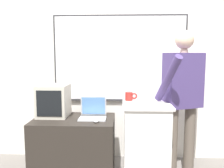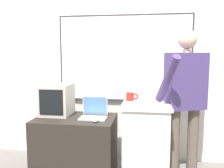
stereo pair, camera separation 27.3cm
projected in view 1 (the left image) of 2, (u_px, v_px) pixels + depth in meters
name	position (u px, v px, depth m)	size (l,w,h in m)	color
back_wall	(124.00, 57.00, 3.40)	(6.40, 0.17, 2.93)	silver
lectern_podium	(146.00, 143.00, 2.75)	(0.55, 0.50, 0.95)	silver
side_desk	(74.00, 147.00, 2.92)	(0.97, 0.63, 0.73)	#28231E
person_presenter	(183.00, 93.00, 2.84)	(0.63, 0.69, 1.79)	brown
laptop	(93.00, 112.00, 2.89)	(0.32, 0.25, 0.26)	#B7BABF
wireless_keyboard	(147.00, 104.00, 2.63)	(0.40, 0.13, 0.02)	silver
computer_mouse_by_laptop	(96.00, 121.00, 2.70)	(0.06, 0.10, 0.03)	#BCBCC1
crt_monitor	(54.00, 101.00, 2.97)	(0.36, 0.38, 0.40)	#BCB7A8
coffee_mug	(130.00, 96.00, 2.87)	(0.15, 0.09, 0.10)	maroon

